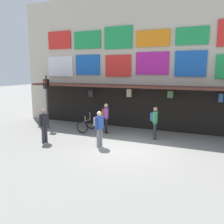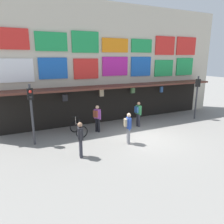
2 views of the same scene
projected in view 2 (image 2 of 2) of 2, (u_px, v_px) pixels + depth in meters
The scene contains 9 objects.
ground_plane at pixel (145, 138), 12.07m from camera, with size 80.00×80.00×0.00m, color gray.
shopfront at pixel (111, 65), 15.09m from camera, with size 18.00×2.60×8.00m.
traffic_light_near at pixel (31, 105), 10.66m from camera, with size 0.28×0.33×3.20m.
traffic_light_far at pixel (197, 91), 15.45m from camera, with size 0.29×0.33×3.20m.
bicycle_parked at pixel (78, 129), 12.44m from camera, with size 0.78×1.20×1.05m.
pedestrian_in_black at pixel (128, 126), 11.05m from camera, with size 0.43×0.51×1.68m.
pedestrian_in_blue at pixel (97, 117), 12.84m from camera, with size 0.46×0.48×1.68m.
pedestrian_in_white at pixel (138, 112), 13.87m from camera, with size 0.39×0.53×1.68m.
pedestrian_in_purple at pixel (80, 138), 9.51m from camera, with size 0.28×0.52×1.68m.
Camera 2 is at (-6.60, -9.41, 4.42)m, focal length 33.81 mm.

